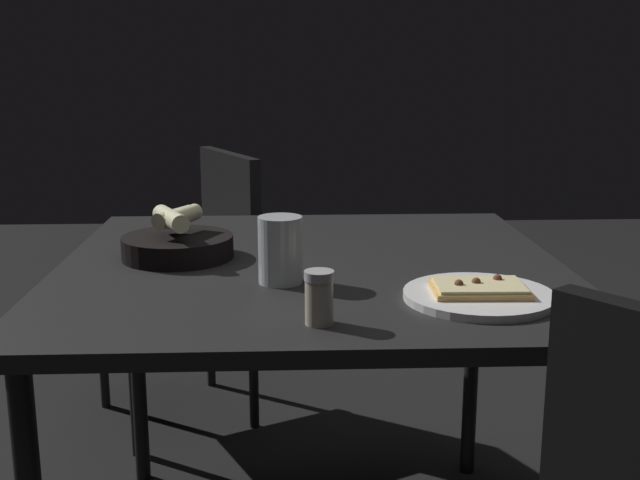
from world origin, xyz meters
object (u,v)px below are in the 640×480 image
(bread_basket, at_px, (177,243))
(chair_far, at_px, (196,267))
(pepper_shaker, at_px, (317,301))
(pizza_plate, at_px, (479,294))
(beer_glass, at_px, (280,254))
(dining_table, at_px, (311,291))

(bread_basket, relative_size, chair_far, 0.27)
(bread_basket, height_order, pepper_shaker, bread_basket)
(pizza_plate, height_order, chair_far, chair_far)
(pizza_plate, relative_size, bread_basket, 1.13)
(bread_basket, bearing_deg, beer_glass, 48.03)
(dining_table, height_order, beer_glass, beer_glass)
(pepper_shaker, bearing_deg, beer_glass, -166.46)
(dining_table, xyz_separation_m, chair_far, (-0.88, -0.34, -0.18))
(beer_glass, height_order, chair_far, beer_glass)
(dining_table, height_order, pepper_shaker, pepper_shaker)
(dining_table, bearing_deg, pepper_shaker, -0.58)
(pizza_plate, height_order, pepper_shaker, pepper_shaker)
(dining_table, xyz_separation_m, pizza_plate, (0.27, 0.28, 0.07))
(dining_table, bearing_deg, beer_glass, -22.79)
(pepper_shaker, xyz_separation_m, chair_far, (-1.27, -0.34, -0.28))
(pizza_plate, bearing_deg, chair_far, -151.50)
(dining_table, bearing_deg, bread_basket, -99.64)
(pizza_plate, xyz_separation_m, bread_basket, (-0.32, -0.57, 0.02))
(pizza_plate, height_order, beer_glass, beer_glass)
(pizza_plate, distance_m, chair_far, 1.33)
(dining_table, relative_size, pizza_plate, 3.91)
(pizza_plate, bearing_deg, dining_table, -133.96)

